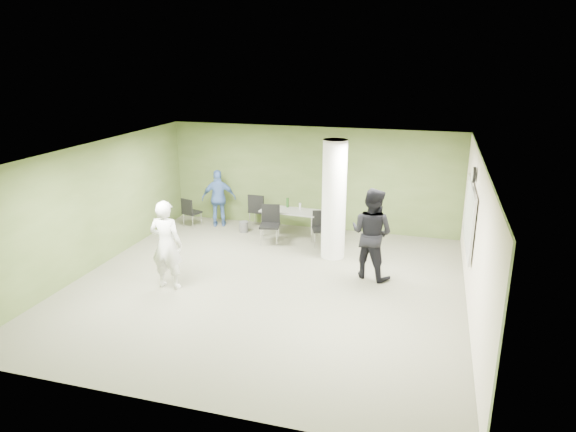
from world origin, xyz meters
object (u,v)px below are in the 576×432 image
(folding_table, at_px, (290,212))
(woman_white, at_px, (166,245))
(chair_back_left, at_px, (190,210))
(man_black, at_px, (372,233))
(man_blue, at_px, (219,198))

(folding_table, bearing_deg, woman_white, -108.72)
(chair_back_left, relative_size, man_black, 0.42)
(man_blue, bearing_deg, folding_table, 152.64)
(chair_back_left, xyz_separation_m, man_black, (5.25, -1.99, 0.50))
(chair_back_left, height_order, woman_white, woman_white)
(chair_back_left, distance_m, woman_white, 3.93)
(folding_table, xyz_separation_m, man_black, (2.38, -2.05, 0.32))
(man_black, relative_size, man_blue, 1.23)
(folding_table, height_order, man_blue, man_blue)
(folding_table, relative_size, man_blue, 0.97)
(chair_back_left, relative_size, man_blue, 0.52)
(folding_table, bearing_deg, chair_back_left, -175.03)
(chair_back_left, xyz_separation_m, woman_white, (1.32, -3.68, 0.45))
(folding_table, xyz_separation_m, chair_back_left, (-2.87, -0.06, -0.19))
(folding_table, xyz_separation_m, man_blue, (-2.14, 0.28, 0.13))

